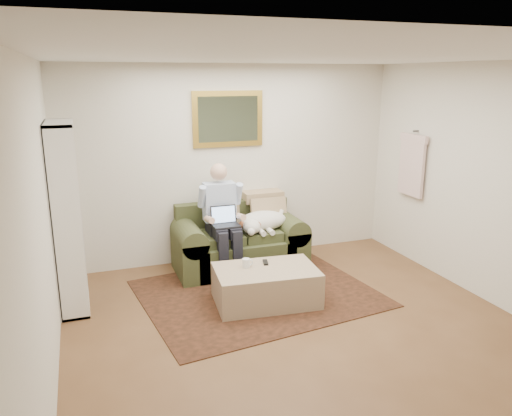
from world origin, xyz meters
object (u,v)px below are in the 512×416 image
coffee_mug (246,263)px  bookshelf (67,218)px  laptop (225,220)px  sleeping_dog (263,221)px  ottoman (266,286)px  seated_man (223,221)px  sofa (239,247)px

coffee_mug → bookshelf: bearing=163.2°
laptop → sleeping_dog: (0.55, 0.13, -0.10)m
ottoman → bookshelf: 2.25m
seated_man → laptop: size_ratio=4.33×
ottoman → coffee_mug: bearing=150.3°
sofa → laptop: size_ratio=5.15×
sleeping_dog → ottoman: size_ratio=0.62×
sleeping_dog → sofa: bearing=164.3°
coffee_mug → laptop: bearing=91.1°
laptop → sofa: bearing=41.0°
laptop → sleeping_dog: laptop is taller
ottoman → bookshelf: bookshelf is taller
seated_man → sleeping_dog: (0.55, 0.07, -0.06)m
sofa → coffee_mug: 1.03m
laptop → sleeping_dog: size_ratio=0.47×
sofa → bookshelf: bearing=-167.7°
sleeping_dog → coffee_mug: size_ratio=6.84×
seated_man → laptop: 0.07m
sleeping_dog → coffee_mug: 1.07m
sofa → seated_man: seated_man is taller
ottoman → coffee_mug: (-0.19, 0.11, 0.25)m
bookshelf → seated_man: bearing=9.3°
bookshelf → sofa: bearing=12.3°
seated_man → sleeping_dog: bearing=7.1°
bookshelf → ottoman: bearing=-18.2°
sleeping_dog → bookshelf: 2.39m
sofa → ottoman: 1.10m
sofa → laptop: bearing=-139.0°
seated_man → laptop: (0.00, -0.06, 0.03)m
sofa → bookshelf: (-2.04, -0.45, 0.71)m
coffee_mug → seated_man: bearing=91.0°
seated_man → sleeping_dog: size_ratio=2.04×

